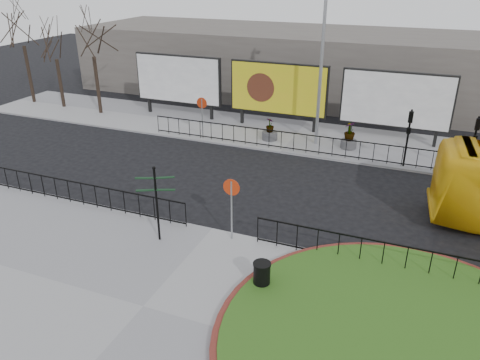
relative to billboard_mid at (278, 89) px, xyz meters
The scene contains 24 objects.
ground 13.31m from the billboard_mid, 83.40° to the right, with size 90.00×90.00×0.00m, color black.
pavement_near 18.21m from the billboard_mid, 85.23° to the right, with size 30.00×10.00×0.12m, color gray.
pavement_far 3.10m from the billboard_mid, 32.94° to the right, with size 44.00×6.00×0.12m, color gray.
brick_edge 19.36m from the billboard_mid, 62.06° to the right, with size 10.40×10.40×0.18m, color maroon.
grass_lawn 19.36m from the billboard_mid, 62.06° to the right, with size 10.00×10.00×0.22m, color #224512.
railing_near_left 14.15m from the billboard_mid, 108.73° to the right, with size 10.00×0.10×1.10m, color black, non-canonical shape.
railing_near_right 15.62m from the billboard_mid, 58.92° to the right, with size 9.00×0.10×1.10m, color black, non-canonical shape.
railing_far 4.84m from the billboard_mid, 55.75° to the right, with size 18.00×0.10×1.10m, color black, non-canonical shape.
speed_sign_far 5.04m from the billboard_mid, 134.46° to the right, with size 0.64×0.07×2.47m.
speed_sign_near 13.62m from the billboard_mid, 79.41° to the right, with size 0.64×0.07×2.47m.
billboard_left 7.00m from the billboard_mid, behind, with size 6.20×0.31×4.10m.
billboard_mid is the anchor object (origin of this frame).
billboard_right 7.00m from the billboard_mid, ahead, with size 6.20×0.31×4.10m.
lamp_post 4.23m from the billboard_mid, 33.25° to the right, with size 0.74×0.18×9.23m.
signal_pole_a 8.80m from the billboard_mid, 24.42° to the right, with size 0.22×0.26×3.00m.
signal_pole_b 11.60m from the billboard_mid, 18.28° to the right, with size 0.22×0.26×3.00m.
tree_left 12.63m from the billboard_mid, behind, with size 2.00×2.00×7.00m, color #2D2119, non-canonical shape.
tree_mid 16.05m from the billboard_mid, behind, with size 2.00×2.00×6.20m, color #2D2119, non-canonical shape.
tree_far 19.07m from the billboard_mid, behind, with size 2.00×2.00×7.50m, color #2D2119, non-canonical shape.
building_backdrop 9.15m from the billboard_mid, 80.57° to the left, with size 40.00×10.00×5.00m, color #605954.
fingerpost_sign 14.47m from the billboard_mid, 90.05° to the right, with size 1.35×0.79×3.01m.
litter_bin 16.56m from the billboard_mid, 73.92° to the right, with size 0.58×0.58×0.96m.
planter_b 3.11m from the billboard_mid, 82.68° to the right, with size 0.91×0.91×1.32m.
planter_c 5.60m from the billboard_mid, 22.34° to the right, with size 0.89×0.89×1.53m.
Camera 1 is at (6.96, -14.40, 9.58)m, focal length 35.00 mm.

